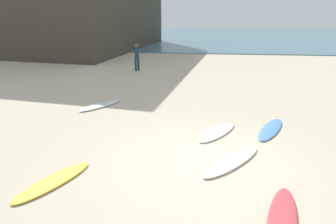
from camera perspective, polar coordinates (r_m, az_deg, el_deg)
ground_plane at (r=7.68m, az=6.48°, el=-9.51°), size 120.00×120.00×0.00m
ocean_water at (r=46.75m, az=6.64°, el=14.68°), size 120.00×40.00×0.08m
surfboard_0 at (r=7.71m, az=12.46°, el=-9.42°), size 1.87×2.12×0.08m
surfboard_1 at (r=5.97m, az=21.53°, el=-19.89°), size 1.22×2.51×0.08m
surfboard_2 at (r=7.22m, az=-21.56°, el=-12.55°), size 1.37×2.05×0.07m
surfboard_3 at (r=10.04m, az=19.51°, el=-3.20°), size 1.44×2.20×0.07m
surfboard_4 at (r=9.37m, az=9.67°, el=-3.90°), size 1.55×1.99×0.07m
surfboard_5 at (r=12.16m, az=-13.09°, el=1.35°), size 1.59×2.04×0.09m
beachgoer_near at (r=18.99m, az=-6.16°, el=10.92°), size 0.40×0.40×1.72m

